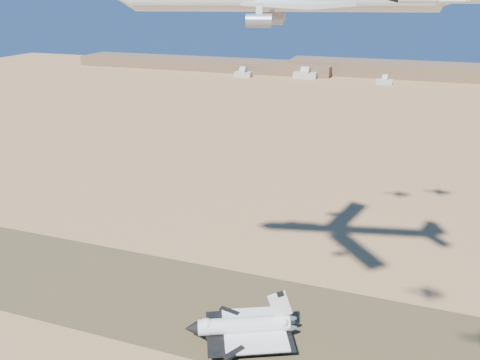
% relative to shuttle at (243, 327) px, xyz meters
% --- Properties ---
extents(ground, '(1200.00, 1200.00, 0.00)m').
position_rel_shuttle_xyz_m(ground, '(-19.70, 11.31, -4.70)').
color(ground, '#AA7E4B').
rests_on(ground, ground).
extents(runway, '(600.00, 50.00, 0.06)m').
position_rel_shuttle_xyz_m(runway, '(-19.70, 11.31, -4.67)').
color(runway, brown).
rests_on(runway, ground).
extents(ridgeline, '(960.00, 90.00, 18.00)m').
position_rel_shuttle_xyz_m(ridgeline, '(45.61, 538.62, 2.93)').
color(ridgeline, brown).
rests_on(ridgeline, ground).
extents(hangars, '(200.50, 29.50, 30.00)m').
position_rel_shuttle_xyz_m(hangars, '(-83.70, 489.75, 0.13)').
color(hangars, '#B8B4A3').
rests_on(hangars, ground).
extents(shuttle, '(35.90, 30.50, 17.48)m').
position_rel_shuttle_xyz_m(shuttle, '(0.00, 0.00, 0.00)').
color(shuttle, silver).
rests_on(shuttle, runway).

